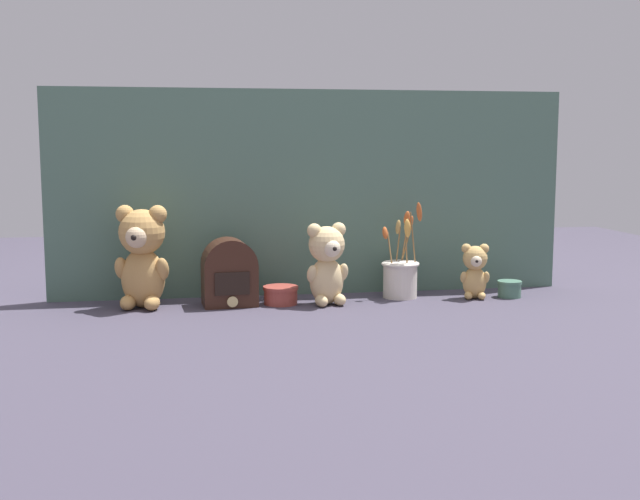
{
  "coord_description": "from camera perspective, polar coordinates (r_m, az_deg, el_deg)",
  "views": [
    {
      "loc": [
        -0.41,
        -2.39,
        0.49
      ],
      "look_at": [
        0.0,
        0.02,
        0.16
      ],
      "focal_mm": 45.0,
      "sensor_mm": 36.0,
      "label": 1
    }
  ],
  "objects": [
    {
      "name": "backdrop_wall",
      "position": [
        2.59,
        -0.55,
        4.07
      ],
      "size": [
        1.67,
        0.02,
        0.66
      ],
      "color": "#4C6B5B",
      "rests_on": "ground"
    },
    {
      "name": "teddy_bear_large",
      "position": [
        2.44,
        -12.54,
        -0.33
      ],
      "size": [
        0.17,
        0.15,
        0.31
      ],
      "color": "tan",
      "rests_on": "ground"
    },
    {
      "name": "vintage_radio",
      "position": [
        2.44,
        -6.46,
        -1.7
      ],
      "size": [
        0.17,
        0.13,
        0.2
      ],
      "color": "#381E14",
      "rests_on": "ground"
    },
    {
      "name": "decorative_tin_tall",
      "position": [
        2.46,
        -2.82,
        -3.22
      ],
      "size": [
        0.11,
        0.11,
        0.06
      ],
      "color": "#993D33",
      "rests_on": "ground"
    },
    {
      "name": "ground_plane",
      "position": [
        2.47,
        0.08,
        -3.83
      ],
      "size": [
        4.0,
        4.0,
        0.0
      ],
      "primitive_type": "plane",
      "color": "#3D3847"
    },
    {
      "name": "teddy_bear_medium",
      "position": [
        2.43,
        0.51,
        -0.87
      ],
      "size": [
        0.14,
        0.13,
        0.25
      ],
      "color": "#DBBC84",
      "rests_on": "ground"
    },
    {
      "name": "flower_vase",
      "position": [
        2.57,
        5.75,
        -1.73
      ],
      "size": [
        0.13,
        0.12,
        0.31
      ],
      "color": "silver",
      "rests_on": "ground"
    },
    {
      "name": "decorative_tin_short",
      "position": [
        2.64,
        13.32,
        -2.7
      ],
      "size": [
        0.08,
        0.08,
        0.05
      ],
      "color": "#47705B",
      "rests_on": "ground"
    },
    {
      "name": "teddy_bear_small",
      "position": [
        2.58,
        10.95,
        -1.41
      ],
      "size": [
        0.1,
        0.09,
        0.18
      ],
      "color": "tan",
      "rests_on": "ground"
    }
  ]
}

